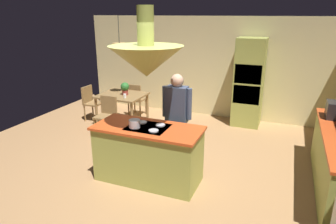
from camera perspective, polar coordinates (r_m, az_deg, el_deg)
ground at (r=5.27m, az=-2.69°, el=-11.53°), size 8.16×8.16×0.00m
wall_back at (r=7.95m, az=7.66°, el=8.40°), size 6.80×0.10×2.55m
kitchen_island at (r=4.90m, az=-3.75°, el=-7.86°), size 1.71×0.78×0.95m
oven_tower at (r=7.41m, az=15.07°, el=5.38°), size 0.66×0.62×2.09m
dining_table at (r=7.32m, az=-8.71°, el=2.57°), size 1.07×0.93×0.76m
person_at_island at (r=5.18m, az=1.67°, el=-0.49°), size 0.53×0.22×1.66m
range_hood at (r=4.44m, az=-4.16°, el=9.91°), size 1.10×1.10×1.00m
pendant_light_over_table at (r=7.09m, az=-9.18°, el=11.94°), size 0.32×0.32×0.82m
chair_facing_island at (r=6.81m, az=-11.55°, el=-0.18°), size 0.40×0.40×0.87m
chair_by_back_wall at (r=7.94m, az=-6.16°, el=2.73°), size 0.40×0.40×0.87m
chair_at_corner at (r=7.86m, az=-14.42°, el=2.09°), size 0.40×0.40×0.87m
potted_plant_on_table at (r=7.21m, az=-8.17°, el=4.54°), size 0.20×0.20×0.30m
cup_on_table at (r=6.99m, az=-8.20°, el=3.05°), size 0.07×0.07×0.09m
cooking_pot_on_cooktop at (r=4.64m, az=-6.36°, el=-2.19°), size 0.18×0.18×0.12m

